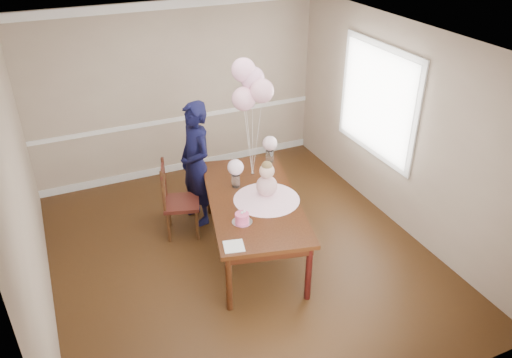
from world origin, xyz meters
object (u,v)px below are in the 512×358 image
object	(u,v)px
dining_table_top	(253,200)
woman	(196,164)
birthday_cake	(242,218)
dining_chair_seat	(182,203)

from	to	relation	value
dining_table_top	woman	world-z (taller)	woman
dining_table_top	birthday_cake	bearing A→B (deg)	-113.96
dining_table_top	woman	distance (m)	1.06
dining_table_top	dining_chair_seat	xyz separation A→B (m)	(-0.69, 0.75, -0.30)
dining_table_top	woman	xyz separation A→B (m)	(-0.40, 0.97, 0.10)
dining_table_top	birthday_cake	world-z (taller)	birthday_cake
woman	birthday_cake	bearing A→B (deg)	-4.45
birthday_cake	dining_chair_seat	world-z (taller)	birthday_cake
birthday_cake	woman	distance (m)	1.39
woman	dining_chair_seat	bearing A→B (deg)	-60.63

